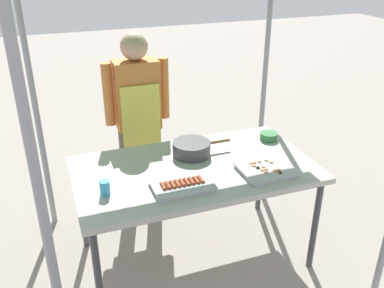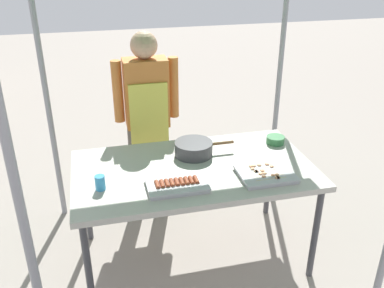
{
  "view_description": "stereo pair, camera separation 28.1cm",
  "coord_description": "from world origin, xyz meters",
  "px_view_note": "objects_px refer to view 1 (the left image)",
  "views": [
    {
      "loc": [
        -0.87,
        -2.32,
        2.12
      ],
      "look_at": [
        0.0,
        0.05,
        0.9
      ],
      "focal_mm": 39.54,
      "sensor_mm": 36.0,
      "label": 1
    },
    {
      "loc": [
        -0.6,
        -2.41,
        2.12
      ],
      "look_at": [
        0.0,
        0.05,
        0.9
      ],
      "focal_mm": 39.54,
      "sensor_mm": 36.0,
      "label": 2
    }
  ],
  "objects_px": {
    "stall_table": "(195,174)",
    "condiment_bowl": "(269,136)",
    "drink_cup_near_edge": "(105,188)",
    "cooking_wok": "(192,148)",
    "vendor_woman": "(138,112)",
    "tray_meat_skewers": "(267,170)",
    "tray_grilled_sausages": "(182,185)"
  },
  "relations": [
    {
      "from": "stall_table",
      "to": "condiment_bowl",
      "type": "xyz_separation_m",
      "value": [
        0.68,
        0.22,
        0.08
      ]
    },
    {
      "from": "stall_table",
      "to": "drink_cup_near_edge",
      "type": "bearing_deg",
      "value": -167.8
    },
    {
      "from": "cooking_wok",
      "to": "vendor_woman",
      "type": "height_order",
      "value": "vendor_woman"
    },
    {
      "from": "stall_table",
      "to": "tray_meat_skewers",
      "type": "relative_size",
      "value": 4.6
    },
    {
      "from": "tray_grilled_sausages",
      "to": "drink_cup_near_edge",
      "type": "bearing_deg",
      "value": 169.27
    },
    {
      "from": "tray_grilled_sausages",
      "to": "cooking_wok",
      "type": "bearing_deg",
      "value": 62.5
    },
    {
      "from": "tray_meat_skewers",
      "to": "condiment_bowl",
      "type": "height_order",
      "value": "condiment_bowl"
    },
    {
      "from": "tray_grilled_sausages",
      "to": "tray_meat_skewers",
      "type": "bearing_deg",
      "value": -0.55
    },
    {
      "from": "tray_meat_skewers",
      "to": "condiment_bowl",
      "type": "relative_size",
      "value": 2.58
    },
    {
      "from": "tray_grilled_sausages",
      "to": "condiment_bowl",
      "type": "height_order",
      "value": "condiment_bowl"
    },
    {
      "from": "tray_meat_skewers",
      "to": "cooking_wok",
      "type": "distance_m",
      "value": 0.55
    },
    {
      "from": "tray_grilled_sausages",
      "to": "vendor_woman",
      "type": "distance_m",
      "value": 0.98
    },
    {
      "from": "cooking_wok",
      "to": "condiment_bowl",
      "type": "bearing_deg",
      "value": 3.48
    },
    {
      "from": "tray_grilled_sausages",
      "to": "tray_meat_skewers",
      "type": "relative_size",
      "value": 1.07
    },
    {
      "from": "tray_grilled_sausages",
      "to": "condiment_bowl",
      "type": "distance_m",
      "value": 0.95
    },
    {
      "from": "condiment_bowl",
      "to": "drink_cup_near_edge",
      "type": "distance_m",
      "value": 1.35
    },
    {
      "from": "tray_grilled_sausages",
      "to": "tray_meat_skewers",
      "type": "xyz_separation_m",
      "value": [
        0.58,
        -0.01,
        -0.0
      ]
    },
    {
      "from": "vendor_woman",
      "to": "tray_meat_skewers",
      "type": "bearing_deg",
      "value": 122.33
    },
    {
      "from": "tray_meat_skewers",
      "to": "condiment_bowl",
      "type": "distance_m",
      "value": 0.52
    },
    {
      "from": "cooking_wok",
      "to": "condiment_bowl",
      "type": "height_order",
      "value": "cooking_wok"
    },
    {
      "from": "tray_grilled_sausages",
      "to": "drink_cup_near_edge",
      "type": "relative_size",
      "value": 3.99
    },
    {
      "from": "stall_table",
      "to": "cooking_wok",
      "type": "height_order",
      "value": "cooking_wok"
    },
    {
      "from": "stall_table",
      "to": "condiment_bowl",
      "type": "bearing_deg",
      "value": 17.58
    },
    {
      "from": "tray_grilled_sausages",
      "to": "vendor_woman",
      "type": "height_order",
      "value": "vendor_woman"
    },
    {
      "from": "vendor_woman",
      "to": "stall_table",
      "type": "bearing_deg",
      "value": 104.82
    },
    {
      "from": "cooking_wok",
      "to": "tray_meat_skewers",
      "type": "bearing_deg",
      "value": -47.16
    },
    {
      "from": "tray_meat_skewers",
      "to": "vendor_woman",
      "type": "height_order",
      "value": "vendor_woman"
    },
    {
      "from": "cooking_wok",
      "to": "drink_cup_near_edge",
      "type": "xyz_separation_m",
      "value": [
        -0.66,
        -0.31,
        -0.01
      ]
    },
    {
      "from": "stall_table",
      "to": "vendor_woman",
      "type": "height_order",
      "value": "vendor_woman"
    },
    {
      "from": "stall_table",
      "to": "tray_meat_skewers",
      "type": "distance_m",
      "value": 0.48
    },
    {
      "from": "drink_cup_near_edge",
      "to": "tray_meat_skewers",
      "type": "bearing_deg",
      "value": -5.07
    },
    {
      "from": "tray_meat_skewers",
      "to": "vendor_woman",
      "type": "xyz_separation_m",
      "value": [
        -0.62,
        0.98,
        0.13
      ]
    }
  ]
}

